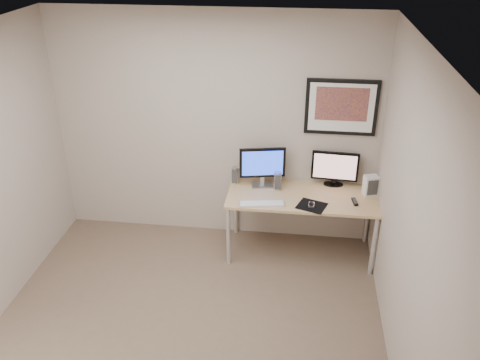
# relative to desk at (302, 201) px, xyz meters

# --- Properties ---
(floor) EXTENTS (3.60, 3.60, 0.00)m
(floor) POSITION_rel_desk_xyz_m (-1.00, -1.35, -0.66)
(floor) COLOR brown
(floor) RESTS_ON ground
(room) EXTENTS (3.60, 3.60, 3.60)m
(room) POSITION_rel_desk_xyz_m (-1.00, -0.90, 0.98)
(room) COLOR white
(room) RESTS_ON ground
(desk) EXTENTS (1.60, 0.70, 0.73)m
(desk) POSITION_rel_desk_xyz_m (0.00, 0.00, 0.00)
(desk) COLOR #A4834F
(desk) RESTS_ON floor
(framed_art) EXTENTS (0.75, 0.04, 0.60)m
(framed_art) POSITION_rel_desk_xyz_m (0.35, 0.33, 0.96)
(framed_art) COLOR black
(framed_art) RESTS_ON room
(monitor_large) EXTENTS (0.50, 0.20, 0.45)m
(monitor_large) POSITION_rel_desk_xyz_m (-0.45, 0.16, 0.32)
(monitor_large) COLOR #A7A7AC
(monitor_large) RESTS_ON desk
(monitor_tv) EXTENTS (0.51, 0.13, 0.40)m
(monitor_tv) POSITION_rel_desk_xyz_m (0.34, 0.28, 0.28)
(monitor_tv) COLOR black
(monitor_tv) RESTS_ON desk
(speaker_left) EXTENTS (0.09, 0.09, 0.19)m
(speaker_left) POSITION_rel_desk_xyz_m (-0.75, 0.20, 0.16)
(speaker_left) COLOR #A7A7AC
(speaker_left) RESTS_ON desk
(speaker_right) EXTENTS (0.09, 0.09, 0.20)m
(speaker_right) POSITION_rel_desk_xyz_m (-0.27, 0.11, 0.17)
(speaker_right) COLOR #A7A7AC
(speaker_right) RESTS_ON desk
(keyboard) EXTENTS (0.49, 0.20, 0.02)m
(keyboard) POSITION_rel_desk_xyz_m (-0.41, -0.25, 0.07)
(keyboard) COLOR #B8B8BD
(keyboard) RESTS_ON desk
(mousepad) EXTENTS (0.35, 0.33, 0.00)m
(mousepad) POSITION_rel_desk_xyz_m (0.10, -0.22, 0.07)
(mousepad) COLOR black
(mousepad) RESTS_ON desk
(mouse) EXTENTS (0.06, 0.10, 0.03)m
(mouse) POSITION_rel_desk_xyz_m (0.10, -0.21, 0.09)
(mouse) COLOR black
(mouse) RESTS_ON mousepad
(remote) EXTENTS (0.06, 0.16, 0.02)m
(remote) POSITION_rel_desk_xyz_m (0.55, -0.09, 0.08)
(remote) COLOR black
(remote) RESTS_ON desk
(fan_unit) EXTENTS (0.17, 0.14, 0.22)m
(fan_unit) POSITION_rel_desk_xyz_m (0.72, 0.11, 0.18)
(fan_unit) COLOR silver
(fan_unit) RESTS_ON desk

